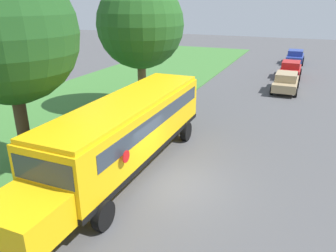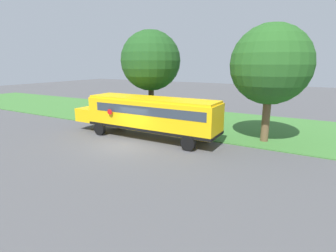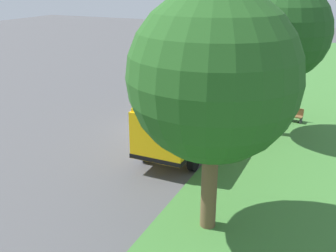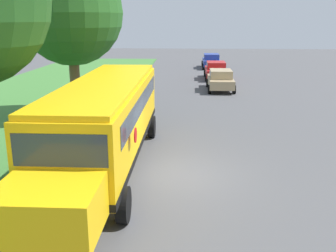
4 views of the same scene
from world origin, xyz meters
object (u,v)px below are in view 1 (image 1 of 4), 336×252
oak_tree_beside_bus (2,32)px  oak_tree_roadside_mid (143,25)px  school_bus (127,128)px  car_red_middle (291,68)px  car_blue_furthest (295,56)px  car_tan_nearest (286,81)px

oak_tree_beside_bus → oak_tree_roadside_mid: (0.54, 10.21, -0.40)m
school_bus → car_red_middle: 22.97m
car_blue_furthest → oak_tree_beside_bus: size_ratio=0.52×
car_blue_furthest → oak_tree_beside_bus: oak_tree_beside_bus is taller
car_red_middle → oak_tree_beside_bus: bearing=-110.3°
school_bus → oak_tree_roadside_mid: oak_tree_roadside_mid is taller
car_blue_furthest → oak_tree_beside_bus: (-9.10, -32.72, 5.06)m
car_red_middle → oak_tree_roadside_mid: size_ratio=0.53×
car_blue_furthest → oak_tree_roadside_mid: size_ratio=0.53×
school_bus → oak_tree_roadside_mid: bearing=112.1°
oak_tree_beside_bus → oak_tree_roadside_mid: 10.23m
oak_tree_roadside_mid → school_bus: bearing=-67.9°
car_blue_furthest → oak_tree_roadside_mid: 24.53m
oak_tree_beside_bus → oak_tree_roadside_mid: oak_tree_beside_bus is taller
car_tan_nearest → oak_tree_roadside_mid: 12.97m
school_bus → oak_tree_roadside_mid: size_ratio=1.49×
school_bus → car_blue_furthest: (5.31, 30.51, -1.05)m
oak_tree_beside_bus → car_tan_nearest: bearing=64.1°
car_red_middle → oak_tree_roadside_mid: oak_tree_roadside_mid is taller
car_red_middle → oak_tree_beside_bus: (-9.10, -24.54, 5.06)m
car_tan_nearest → car_red_middle: bearing=90.0°
school_bus → car_tan_nearest: size_ratio=2.82×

